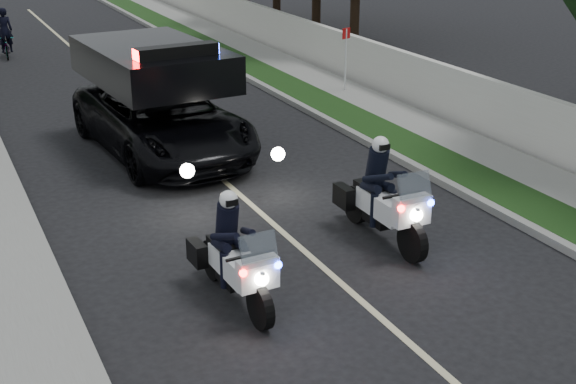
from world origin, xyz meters
name	(u,v)px	position (x,y,z in m)	size (l,w,h in m)	color
ground	(412,346)	(0.00, 0.00, 0.00)	(120.00, 120.00, 0.00)	black
curb_right	(329,121)	(4.10, 10.00, 0.07)	(0.20, 60.00, 0.15)	gray
grass_verge	(352,118)	(4.80, 10.00, 0.08)	(1.20, 60.00, 0.16)	#193814
sidewalk_right	(393,112)	(6.10, 10.00, 0.08)	(1.40, 60.00, 0.16)	gray
property_wall	(424,85)	(7.10, 10.00, 0.75)	(0.22, 60.00, 1.50)	beige
curb_left	(7,166)	(-4.10, 10.00, 0.07)	(0.20, 60.00, 0.15)	gray
lane_marking	(182,144)	(0.00, 10.00, 0.00)	(0.12, 50.00, 0.01)	#BFB78C
police_moto_left	(235,301)	(-1.73, 2.23, 0.00)	(0.73, 2.08, 1.76)	white
police_moto_right	(381,240)	(1.46, 3.15, 0.00)	(0.78, 2.24, 1.90)	silver
police_suv	(164,153)	(-0.60, 9.56, 0.00)	(2.81, 6.06, 2.95)	black
bicycle	(8,58)	(-2.52, 22.79, 0.00)	(0.54, 1.55, 0.81)	black
cyclist	(8,58)	(-2.52, 22.79, 0.00)	(0.59, 0.39, 1.63)	black
sign_post	(345,95)	(6.00, 12.52, 0.00)	(0.33, 0.33, 2.10)	red
tree_right_c	(354,49)	(9.92, 18.74, 0.00)	(6.36, 6.36, 10.60)	black
tree_right_d	(316,39)	(9.52, 21.17, 0.00)	(6.01, 6.01, 10.01)	#133913
tree_right_e	(277,24)	(9.69, 25.42, 0.00)	(5.11, 5.11, 8.52)	black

